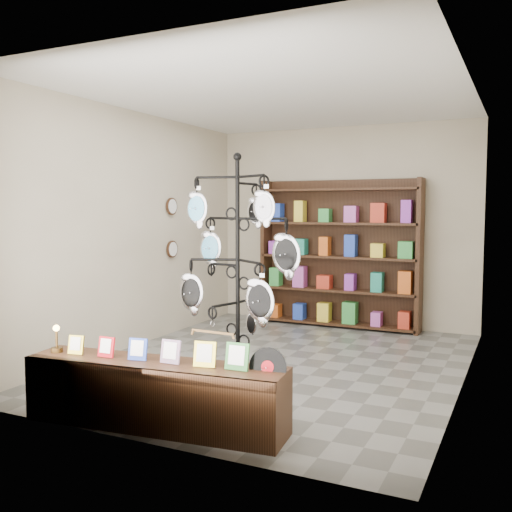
{
  "coord_description": "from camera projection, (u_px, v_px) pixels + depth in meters",
  "views": [
    {
      "loc": [
        2.54,
        -5.9,
        1.76
      ],
      "look_at": [
        0.2,
        -1.0,
        1.31
      ],
      "focal_mm": 40.0,
      "sensor_mm": 36.0,
      "label": 1
    }
  ],
  "objects": [
    {
      "name": "ground",
      "position": [
        278.0,
        363.0,
        6.54
      ],
      "size": [
        5.0,
        5.0,
        0.0
      ],
      "primitive_type": "plane",
      "color": "slate",
      "rests_on": "ground"
    },
    {
      "name": "wall_clocks",
      "position": [
        172.0,
        228.0,
        7.98
      ],
      "size": [
        0.03,
        0.24,
        0.84
      ],
      "color": "black",
      "rests_on": "ground"
    },
    {
      "name": "display_tree",
      "position": [
        238.0,
        260.0,
        5.09
      ],
      "size": [
        1.15,
        1.05,
        2.26
      ],
      "rotation": [
        0.0,
        0.0,
        -0.12
      ],
      "color": "black",
      "rests_on": "ground"
    },
    {
      "name": "front_shelf",
      "position": [
        155.0,
        394.0,
        4.6
      ],
      "size": [
        2.22,
        0.68,
        0.77
      ],
      "rotation": [
        0.0,
        0.0,
        0.11
      ],
      "color": "black",
      "rests_on": "ground"
    },
    {
      "name": "room_envelope",
      "position": [
        278.0,
        201.0,
        6.39
      ],
      "size": [
        5.0,
        5.0,
        5.0
      ],
      "color": "#C2B79C",
      "rests_on": "ground"
    },
    {
      "name": "back_shelving",
      "position": [
        339.0,
        258.0,
        8.52
      ],
      "size": [
        2.42,
        0.36,
        2.2
      ],
      "color": "black",
      "rests_on": "ground"
    }
  ]
}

